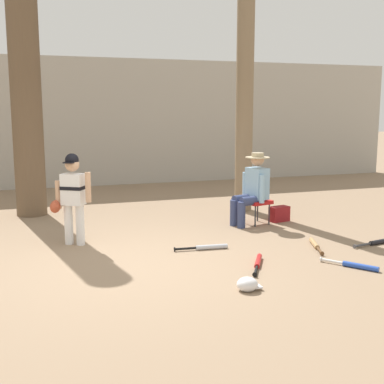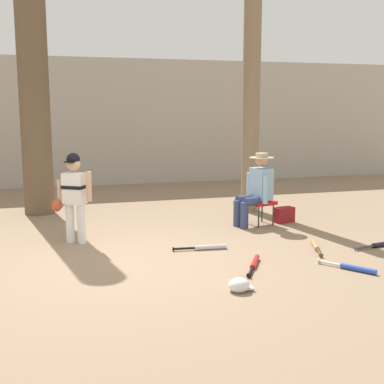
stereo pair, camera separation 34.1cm
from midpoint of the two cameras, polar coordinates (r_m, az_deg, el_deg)
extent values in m
plane|color=#897056|center=(6.38, -6.23, -8.11)|extent=(60.00, 60.00, 0.00)
cube|color=#ADA89E|center=(12.92, -11.44, 7.73)|extent=(18.00, 0.36, 3.16)
cylinder|color=brown|center=(9.55, -16.57, 12.64)|extent=(0.54, 0.54, 5.04)
cone|color=brown|center=(9.72, -15.88, -2.32)|extent=(0.84, 0.84, 0.32)
cylinder|color=#7F6B51|center=(9.49, 7.76, 10.24)|extent=(0.32, 0.32, 4.14)
cone|color=#7F6B51|center=(9.67, 7.49, -2.10)|extent=(0.49, 0.49, 0.19)
cylinder|color=white|center=(7.35, -11.14, -3.55)|extent=(0.12, 0.12, 0.58)
cylinder|color=white|center=(7.43, -12.37, -3.45)|extent=(0.12, 0.12, 0.58)
cube|color=white|center=(7.29, -11.89, 0.41)|extent=(0.36, 0.33, 0.44)
cube|color=black|center=(7.29, -11.90, 0.58)|extent=(0.37, 0.34, 0.05)
sphere|color=tan|center=(7.25, -11.99, 3.14)|extent=(0.20, 0.20, 0.20)
sphere|color=black|center=(7.24, -12.00, 3.61)|extent=(0.19, 0.19, 0.19)
cube|color=black|center=(7.17, -12.34, 3.34)|extent=(0.17, 0.16, 0.02)
cylinder|color=tan|center=(7.16, -10.29, 0.62)|extent=(0.11, 0.11, 0.42)
cylinder|color=tan|center=(7.37, -13.46, -0.18)|extent=(0.11, 0.11, 0.40)
ellipsoid|color=#AD472D|center=(7.36, -13.78, -1.48)|extent=(0.22, 0.25, 0.18)
cube|color=red|center=(8.47, 8.94, -1.16)|extent=(0.49, 0.49, 0.06)
cylinder|color=#333338|center=(8.30, 8.74, -2.71)|extent=(0.02, 0.02, 0.38)
cylinder|color=#333338|center=(8.53, 7.49, -2.35)|extent=(0.02, 0.02, 0.38)
cylinder|color=#333338|center=(8.49, 10.33, -2.48)|extent=(0.02, 0.02, 0.38)
cylinder|color=#333338|center=(8.71, 9.06, -2.14)|extent=(0.02, 0.02, 0.38)
cylinder|color=navy|center=(8.18, 7.15, -2.66)|extent=(0.13, 0.13, 0.43)
cylinder|color=navy|center=(8.34, 6.33, -2.42)|extent=(0.13, 0.13, 0.43)
cylinder|color=navy|center=(8.26, 8.29, -1.05)|extent=(0.42, 0.24, 0.15)
cylinder|color=navy|center=(8.42, 7.45, -0.84)|extent=(0.42, 0.24, 0.15)
cube|color=#8CB7D8|center=(8.42, 8.99, 0.92)|extent=(0.32, 0.41, 0.52)
cylinder|color=#8CB7D8|center=(8.21, 9.50, 0.27)|extent=(0.11, 0.11, 0.46)
cylinder|color=#8CB7D8|center=(8.55, 7.64, 0.67)|extent=(0.11, 0.11, 0.46)
sphere|color=tan|center=(8.37, 9.06, 3.63)|extent=(0.22, 0.22, 0.22)
cylinder|color=tan|center=(8.37, 9.06, 3.85)|extent=(0.40, 0.40, 0.02)
cylinder|color=tan|center=(8.36, 9.07, 4.08)|extent=(0.20, 0.20, 0.09)
cube|color=maroon|center=(8.76, 11.49, -2.55)|extent=(0.37, 0.25, 0.26)
cylinder|color=red|center=(6.38, 8.67, -7.86)|extent=(0.29, 0.43, 0.07)
cylinder|color=black|center=(6.02, 8.30, -8.92)|extent=(0.18, 0.28, 0.03)
cylinder|color=black|center=(5.87, 8.13, -9.38)|extent=(0.06, 0.04, 0.06)
cylinder|color=#4C4C51|center=(7.41, 20.23, -5.89)|extent=(0.32, 0.09, 0.03)
cylinder|color=#4C4C51|center=(7.30, 19.37, -6.07)|extent=(0.03, 0.06, 0.06)
cylinder|color=#2347AD|center=(6.42, 19.80, -8.22)|extent=(0.30, 0.39, 0.07)
cylinder|color=silver|center=(6.54, 16.82, -7.74)|extent=(0.19, 0.25, 0.03)
cylinder|color=silver|center=(6.59, 15.66, -7.55)|extent=(0.06, 0.05, 0.06)
cylinder|color=#B7BCC6|center=(6.97, 3.53, -6.27)|extent=(0.45, 0.11, 0.07)
cylinder|color=black|center=(6.90, 0.50, -6.43)|extent=(0.30, 0.06, 0.03)
cylinder|color=black|center=(6.87, -0.73, -6.49)|extent=(0.02, 0.06, 0.06)
cylinder|color=tan|center=(7.32, 15.08, -5.83)|extent=(0.21, 0.43, 0.07)
cylinder|color=brown|center=(6.98, 15.60, -6.60)|extent=(0.13, 0.28, 0.03)
cylinder|color=brown|center=(6.84, 15.82, -6.93)|extent=(0.06, 0.03, 0.06)
ellipsoid|color=silver|center=(5.46, 7.15, -10.45)|extent=(0.23, 0.21, 0.16)
cube|color=silver|center=(5.51, 8.22, -10.68)|extent=(0.09, 0.12, 0.02)
camera|label=1|loc=(0.17, -88.63, 0.23)|focal=47.07mm
camera|label=2|loc=(0.17, 91.37, -0.23)|focal=47.07mm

